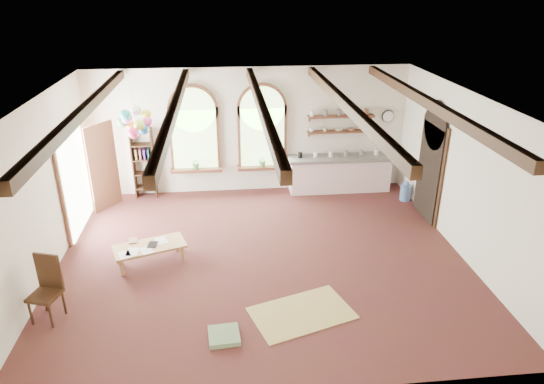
{
  "coord_description": "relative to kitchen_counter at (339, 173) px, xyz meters",
  "views": [
    {
      "loc": [
        -0.67,
        -8.34,
        5.13
      ],
      "look_at": [
        0.25,
        0.6,
        1.17
      ],
      "focal_mm": 32.0,
      "sensor_mm": 36.0,
      "label": 1
    }
  ],
  "objects": [
    {
      "name": "water_jug_b",
      "position": [
        1.52,
        -0.8,
        -0.25
      ],
      "size": [
        0.27,
        0.27,
        0.52
      ],
      "color": "#5176AE",
      "rests_on": "floor"
    },
    {
      "name": "ceiling_beams",
      "position": [
        -2.3,
        -3.2,
        2.62
      ],
      "size": [
        6.2,
        6.8,
        0.18
      ],
      "primitive_type": null,
      "color": "#3C2513",
      "rests_on": "ceiling"
    },
    {
      "name": "kitchen_counter",
      "position": [
        0.0,
        0.0,
        0.0
      ],
      "size": [
        2.68,
        0.62,
        0.94
      ],
      "color": "silver",
      "rests_on": "floor"
    },
    {
      "name": "wall_clock",
      "position": [
        1.25,
        0.25,
        1.42
      ],
      "size": [
        0.32,
        0.04,
        0.32
      ],
      "primitive_type": "cylinder",
      "rotation": [
        1.57,
        0.0,
        0.0
      ],
      "color": "black",
      "rests_on": "wall_back"
    },
    {
      "name": "water_jug_a",
      "position": [
        0.8,
        0.0,
        -0.2
      ],
      "size": [
        0.33,
        0.33,
        0.63
      ],
      "color": "#5176AE",
      "rests_on": "floor"
    },
    {
      "name": "shelf_vase",
      "position": [
        0.65,
        0.18,
        1.19
      ],
      "size": [
        0.18,
        0.18,
        0.19
      ],
      "primitive_type": "imported",
      "color": "slate",
      "rests_on": "wall_shelf_lower"
    },
    {
      "name": "bookshelf",
      "position": [
        -5.0,
        0.12,
        0.42
      ],
      "size": [
        0.53,
        0.32,
        1.8
      ],
      "color": "#3C2513",
      "rests_on": "floor"
    },
    {
      "name": "right_doorway",
      "position": [
        1.65,
        -1.7,
        0.62
      ],
      "size": [
        0.1,
        1.3,
        2.4
      ],
      "primitive_type": "cube",
      "color": "black",
      "rests_on": "floor"
    },
    {
      "name": "shelf_bowl_b",
      "position": [
        0.3,
        0.18,
        1.12
      ],
      "size": [
        0.2,
        0.2,
        0.06
      ],
      "primitive_type": "imported",
      "color": "#8C664C",
      "rests_on": "wall_shelf_lower"
    },
    {
      "name": "floor_cushion",
      "position": [
        -3.1,
        -5.5,
        -0.43
      ],
      "size": [
        0.52,
        0.52,
        0.08
      ],
      "primitive_type": "cube",
      "rotation": [
        0.0,
        0.0,
        0.08
      ],
      "color": "#6B8A5F",
      "rests_on": "floor"
    },
    {
      "name": "side_chair",
      "position": [
        -5.94,
        -4.72,
        -0.15
      ],
      "size": [
        0.56,
        0.56,
        1.12
      ],
      "color": "#3C2513",
      "rests_on": "floor"
    },
    {
      "name": "tablet",
      "position": [
        -4.44,
        -3.13,
        -0.08
      ],
      "size": [
        0.2,
        0.27,
        0.01
      ],
      "primitive_type": "cube",
      "rotation": [
        0.0,
        0.0,
        -0.1
      ],
      "color": "black",
      "rests_on": "coffee_table"
    },
    {
      "name": "balloon_cluster",
      "position": [
        -4.85,
        -1.18,
        1.85
      ],
      "size": [
        0.77,
        0.81,
        1.14
      ],
      "color": "silver",
      "rests_on": "floor"
    },
    {
      "name": "potted_plant_left",
      "position": [
        -3.7,
        0.12,
        0.37
      ],
      "size": [
        0.27,
        0.23,
        0.3
      ],
      "primitive_type": "imported",
      "color": "#598C4C",
      "rests_on": "window_left"
    },
    {
      "name": "wall_shelf_upper",
      "position": [
        0.0,
        0.18,
        1.47
      ],
      "size": [
        1.7,
        0.24,
        0.04
      ],
      "primitive_type": "cube",
      "color": "brown",
      "rests_on": "wall_back"
    },
    {
      "name": "floor",
      "position": [
        -2.3,
        -3.2,
        -0.48
      ],
      "size": [
        8.0,
        8.0,
        0.0
      ],
      "primitive_type": "plane",
      "color": "#4E2021",
      "rests_on": "ground"
    },
    {
      "name": "left_doorway",
      "position": [
        -6.25,
        -1.4,
        0.67
      ],
      "size": [
        0.1,
        1.9,
        2.5
      ],
      "primitive_type": "cube",
      "color": "brown",
      "rests_on": "floor"
    },
    {
      "name": "floor_mat",
      "position": [
        -1.8,
        -5.03,
        -0.47
      ],
      "size": [
        1.87,
        1.47,
        0.02
      ],
      "primitive_type": "cube",
      "rotation": [
        0.0,
        0.0,
        0.32
      ],
      "color": "tan",
      "rests_on": "floor"
    },
    {
      "name": "potted_plant_right",
      "position": [
        -2.0,
        0.12,
        0.37
      ],
      "size": [
        0.27,
        0.23,
        0.3
      ],
      "primitive_type": "imported",
      "color": "#598C4C",
      "rests_on": "window_right"
    },
    {
      "name": "shelf_bowl_a",
      "position": [
        -0.05,
        0.18,
        1.12
      ],
      "size": [
        0.22,
        0.22,
        0.05
      ],
      "primitive_type": "imported",
      "color": "beige",
      "rests_on": "wall_shelf_lower"
    },
    {
      "name": "table_book",
      "position": [
        -4.93,
        -2.96,
        -0.08
      ],
      "size": [
        0.2,
        0.26,
        0.02
      ],
      "primitive_type": "imported",
      "rotation": [
        0.0,
        0.0,
        0.14
      ],
      "color": "olive",
      "rests_on": "coffee_table"
    },
    {
      "name": "window_right",
      "position": [
        -2.0,
        0.23,
        1.16
      ],
      "size": [
        1.3,
        0.28,
        2.2
      ],
      "color": "brown",
      "rests_on": "floor"
    },
    {
      "name": "window_left",
      "position": [
        -3.7,
        0.23,
        1.16
      ],
      "size": [
        1.3,
        0.28,
        2.2
      ],
      "color": "brown",
      "rests_on": "floor"
    },
    {
      "name": "shelf_cup_b",
      "position": [
        -0.4,
        0.18,
        1.14
      ],
      "size": [
        0.1,
        0.1,
        0.09
      ],
      "primitive_type": "imported",
      "color": "beige",
      "rests_on": "wall_shelf_lower"
    },
    {
      "name": "coffee_table",
      "position": [
        -4.5,
        -3.15,
        -0.13
      ],
      "size": [
        1.48,
        1.03,
        0.39
      ],
      "color": "tan",
      "rests_on": "floor"
    },
    {
      "name": "wall_shelf_lower",
      "position": [
        0.0,
        0.18,
        1.07
      ],
      "size": [
        1.7,
        0.24,
        0.04
      ],
      "primitive_type": "cube",
      "color": "brown",
      "rests_on": "wall_back"
    },
    {
      "name": "shelf_cup_a",
      "position": [
        -0.75,
        0.18,
        1.14
      ],
      "size": [
        0.12,
        0.1,
        0.1
      ],
      "primitive_type": "imported",
      "color": "white",
      "rests_on": "wall_shelf_lower"
    }
  ]
}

